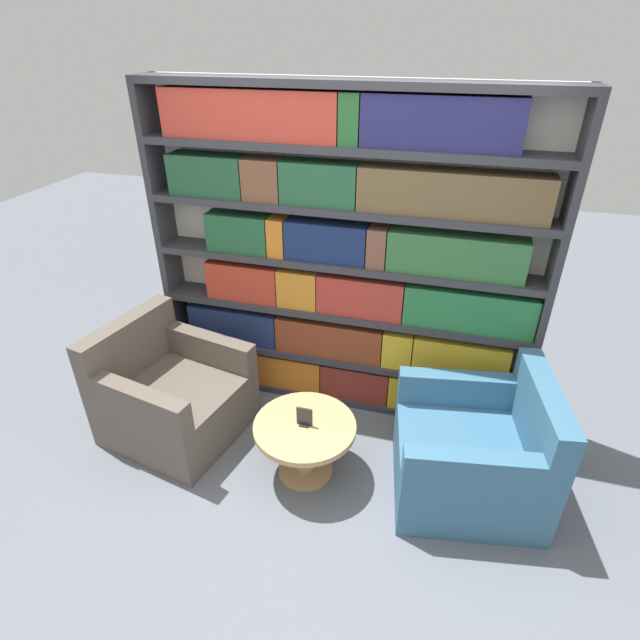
# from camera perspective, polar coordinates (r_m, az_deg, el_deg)

# --- Properties ---
(ground_plane) EXTENTS (14.00, 14.00, 0.00)m
(ground_plane) POSITION_cam_1_polar(r_m,az_deg,el_deg) (3.40, -3.09, -20.76)
(ground_plane) COLOR slate
(bookshelf) EXTENTS (2.83, 0.30, 2.39)m
(bookshelf) POSITION_cam_1_polar(r_m,az_deg,el_deg) (3.62, 2.78, 6.34)
(bookshelf) COLOR silver
(bookshelf) RESTS_ON ground_plane
(armchair_left) EXTENTS (1.04, 1.01, 0.85)m
(armchair_left) POSITION_cam_1_polar(r_m,az_deg,el_deg) (3.89, -16.58, -8.32)
(armchair_left) COLOR brown
(armchair_left) RESTS_ON ground_plane
(armchair_right) EXTENTS (1.02, 0.99, 0.85)m
(armchair_right) POSITION_cam_1_polar(r_m,az_deg,el_deg) (3.44, 17.22, -14.48)
(armchair_right) COLOR #386684
(armchair_right) RESTS_ON ground_plane
(coffee_table) EXTENTS (0.67, 0.67, 0.42)m
(coffee_table) POSITION_cam_1_polar(r_m,az_deg,el_deg) (3.39, -1.73, -13.36)
(coffee_table) COLOR tan
(coffee_table) RESTS_ON ground_plane
(table_sign) EXTENTS (0.11, 0.06, 0.14)m
(table_sign) POSITION_cam_1_polar(r_m,az_deg,el_deg) (3.27, -1.78, -11.12)
(table_sign) COLOR black
(table_sign) RESTS_ON coffee_table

